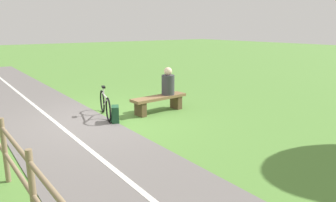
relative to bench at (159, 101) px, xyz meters
name	(u,v)px	position (x,y,z in m)	size (l,w,h in m)	color
ground_plane	(97,121)	(1.85, -0.18, -0.32)	(80.00, 80.00, 0.00)	#548438
paved_path	(150,199)	(2.79, 3.82, -0.32)	(2.56, 36.00, 0.02)	#66605E
path_centre_line	(150,198)	(2.79, 3.82, -0.31)	(0.10, 32.00, 0.00)	silver
bench	(159,101)	(0.00, 0.00, 0.00)	(1.75, 0.53, 0.47)	brown
person_seated	(168,83)	(-0.34, -0.02, 0.49)	(0.40, 0.40, 0.80)	#38383D
bicycle	(105,105)	(1.47, -0.44, 0.02)	(0.49, 1.60, 0.83)	black
backpack	(115,115)	(1.50, 0.19, -0.11)	(0.33, 0.40, 0.43)	#1E4C2D
fence_roadside	(16,162)	(4.30, 2.84, 0.30)	(0.35, 11.11, 1.05)	#847051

